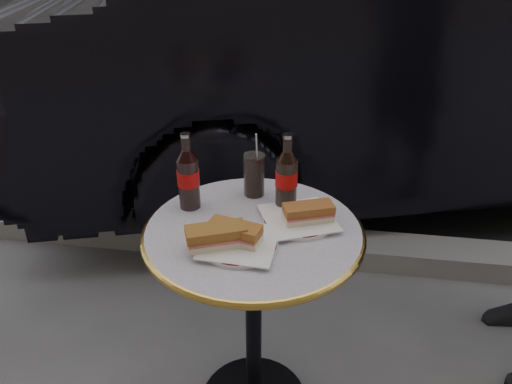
# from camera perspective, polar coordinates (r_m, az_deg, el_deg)

# --- Properties ---
(asphalt_road) EXTENTS (40.00, 8.00, 0.00)m
(asphalt_road) POSITION_cam_1_polar(r_m,az_deg,el_deg) (6.33, 6.85, 15.37)
(asphalt_road) COLOR black
(asphalt_road) RESTS_ON ground
(curb) EXTENTS (40.00, 0.20, 0.12)m
(curb) POSITION_cam_1_polar(r_m,az_deg,el_deg) (2.51, 2.87, -5.97)
(curb) COLOR gray
(curb) RESTS_ON ground
(bistro_table) EXTENTS (0.62, 0.62, 0.73)m
(bistro_table) POSITION_cam_1_polar(r_m,az_deg,el_deg) (1.62, -0.27, -15.02)
(bistro_table) COLOR #BAB2C4
(bistro_table) RESTS_ON ground
(plate_left) EXTENTS (0.24, 0.24, 0.01)m
(plate_left) POSITION_cam_1_polar(r_m,az_deg,el_deg) (1.32, -1.90, -6.01)
(plate_left) COLOR silver
(plate_left) RESTS_ON bistro_table
(plate_right) EXTENTS (0.24, 0.24, 0.01)m
(plate_right) POSITION_cam_1_polar(r_m,az_deg,el_deg) (1.42, 4.84, -3.21)
(plate_right) COLOR silver
(plate_right) RESTS_ON bistro_table
(sandwich_left_a) EXTENTS (0.17, 0.12, 0.05)m
(sandwich_left_a) POSITION_cam_1_polar(r_m,az_deg,el_deg) (1.29, -4.60, -5.19)
(sandwich_left_a) COLOR #8F5B24
(sandwich_left_a) RESTS_ON plate_left
(sandwich_left_b) EXTENTS (0.15, 0.10, 0.05)m
(sandwich_left_b) POSITION_cam_1_polar(r_m,az_deg,el_deg) (1.31, -2.47, -4.77)
(sandwich_left_b) COLOR #995926
(sandwich_left_b) RESTS_ON plate_left
(sandwich_right) EXTENTS (0.15, 0.11, 0.05)m
(sandwich_right) POSITION_cam_1_polar(r_m,az_deg,el_deg) (1.40, 5.99, -2.47)
(sandwich_right) COLOR #945325
(sandwich_right) RESTS_ON plate_right
(cola_bottle_left) EXTENTS (0.08, 0.08, 0.24)m
(cola_bottle_left) POSITION_cam_1_polar(r_m,az_deg,el_deg) (1.45, -7.80, 2.38)
(cola_bottle_left) COLOR black
(cola_bottle_left) RESTS_ON bistro_table
(cola_bottle_right) EXTENTS (0.09, 0.09, 0.24)m
(cola_bottle_right) POSITION_cam_1_polar(r_m,az_deg,el_deg) (1.43, 3.53, 2.29)
(cola_bottle_right) COLOR black
(cola_bottle_right) RESTS_ON bistro_table
(cola_glass) EXTENTS (0.09, 0.09, 0.13)m
(cola_glass) POSITION_cam_1_polar(r_m,az_deg,el_deg) (1.52, -0.22, 1.98)
(cola_glass) COLOR black
(cola_glass) RESTS_ON bistro_table
(parked_car) EXTENTS (3.03, 5.07, 1.58)m
(parked_car) POSITION_cam_1_polar(r_m,az_deg,el_deg) (3.22, 21.11, 14.65)
(parked_car) COLOR black
(parked_car) RESTS_ON ground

